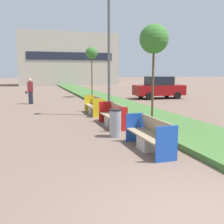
% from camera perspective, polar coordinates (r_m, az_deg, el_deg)
% --- Properties ---
extents(ground_plane, '(180.00, 180.00, 0.00)m').
position_cam_1_polar(ground_plane, '(4.54, 18.24, -22.15)').
color(ground_plane, brown).
extents(planter_grass_strip, '(2.80, 120.00, 0.18)m').
position_cam_1_polar(planter_grass_strip, '(16.26, 2.78, 1.05)').
color(planter_grass_strip, '#426B33').
rests_on(planter_grass_strip, ground).
extents(building_backdrop, '(16.02, 6.26, 8.44)m').
position_cam_1_polar(building_backdrop, '(45.68, -9.53, 11.18)').
color(building_backdrop, '#B2AD9E').
rests_on(building_backdrop, ground).
extents(bench_blue_frame, '(0.65, 2.17, 0.94)m').
position_cam_1_polar(bench_blue_frame, '(7.80, 8.23, -5.57)').
color(bench_blue_frame, '#ADA8A0').
rests_on(bench_blue_frame, ground).
extents(bench_red_frame, '(0.65, 2.06, 0.94)m').
position_cam_1_polar(bench_red_frame, '(11.06, 0.22, -1.20)').
color(bench_red_frame, '#ADA8A0').
rests_on(bench_red_frame, ground).
extents(bench_yellow_frame, '(0.65, 2.11, 0.94)m').
position_cam_1_polar(bench_yellow_frame, '(14.19, -3.79, 1.03)').
color(bench_yellow_frame, '#ADA8A0').
rests_on(bench_yellow_frame, ground).
extents(litter_bin, '(0.43, 0.43, 0.99)m').
position_cam_1_polar(litter_bin, '(9.24, 0.72, -2.39)').
color(litter_bin, '#9EA0A5').
rests_on(litter_bin, ground).
extents(street_lamp_post, '(0.24, 0.44, 7.36)m').
position_cam_1_polar(street_lamp_post, '(13.68, -0.67, 16.26)').
color(street_lamp_post, '#56595B').
rests_on(street_lamp_post, ground).
extents(sapling_tree_near, '(1.27, 1.27, 4.33)m').
position_cam_1_polar(sapling_tree_near, '(11.97, 9.11, 15.30)').
color(sapling_tree_near, brown).
rests_on(sapling_tree_near, ground).
extents(sapling_tree_far, '(1.04, 1.04, 4.39)m').
position_cam_1_polar(sapling_tree_far, '(23.39, -4.46, 12.54)').
color(sapling_tree_far, brown).
rests_on(sapling_tree_far, ground).
extents(pedestrian_walking, '(0.53, 0.24, 1.81)m').
position_cam_1_polar(pedestrian_walking, '(19.36, -17.37, 4.41)').
color(pedestrian_walking, '#232633').
rests_on(pedestrian_walking, ground).
extents(parked_car_distant, '(4.29, 2.00, 1.86)m').
position_cam_1_polar(parked_car_distant, '(22.57, 10.16, 5.22)').
color(parked_car_distant, maroon).
rests_on(parked_car_distant, ground).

